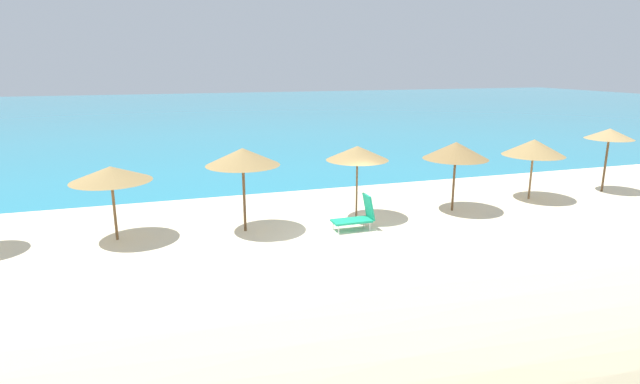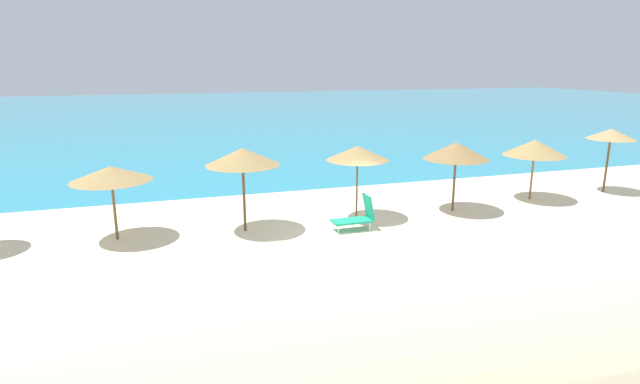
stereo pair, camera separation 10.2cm
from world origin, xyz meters
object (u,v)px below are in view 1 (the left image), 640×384
(beach_umbrella_8, at_px, (610,134))
(lounge_chair_0, at_px, (358,216))
(beach_umbrella_5, at_px, (357,153))
(beach_umbrella_7, at_px, (534,147))
(beach_umbrella_4, at_px, (243,157))
(beach_umbrella_3, at_px, (111,174))
(beach_umbrella_6, at_px, (456,151))

(beach_umbrella_8, height_order, lounge_chair_0, beach_umbrella_8)
(beach_umbrella_5, xyz_separation_m, beach_umbrella_7, (7.94, 0.33, -0.24))
(beach_umbrella_4, xyz_separation_m, lounge_chair_0, (3.68, -1.06, -2.06))
(beach_umbrella_3, relative_size, beach_umbrella_6, 0.94)
(beach_umbrella_4, height_order, beach_umbrella_7, beach_umbrella_4)
(beach_umbrella_7, relative_size, lounge_chair_0, 1.77)
(beach_umbrella_5, relative_size, beach_umbrella_8, 0.96)
(beach_umbrella_4, height_order, lounge_chair_0, beach_umbrella_4)
(beach_umbrella_3, xyz_separation_m, beach_umbrella_5, (8.24, -0.19, 0.25))
(lounge_chair_0, bearing_deg, beach_umbrella_5, -20.86)
(beach_umbrella_5, distance_m, lounge_chair_0, 2.35)
(beach_umbrella_4, bearing_deg, beach_umbrella_3, 174.63)
(beach_umbrella_4, xyz_separation_m, beach_umbrella_5, (4.14, 0.19, -0.13))
(beach_umbrella_6, relative_size, lounge_chair_0, 1.88)
(beach_umbrella_8, bearing_deg, beach_umbrella_5, -178.04)
(beach_umbrella_6, height_order, lounge_chair_0, beach_umbrella_6)
(beach_umbrella_3, relative_size, beach_umbrella_5, 0.93)
(beach_umbrella_6, bearing_deg, beach_umbrella_7, 7.54)
(beach_umbrella_7, xyz_separation_m, lounge_chair_0, (-8.40, -1.58, -1.69))
(beach_umbrella_6, relative_size, beach_umbrella_7, 1.06)
(beach_umbrella_6, xyz_separation_m, beach_umbrella_7, (4.03, 0.53, -0.17))
(beach_umbrella_3, xyz_separation_m, beach_umbrella_8, (20.18, 0.22, 0.38))
(beach_umbrella_5, bearing_deg, lounge_chair_0, -110.12)
(beach_umbrella_4, bearing_deg, beach_umbrella_7, 2.47)
(beach_umbrella_5, xyz_separation_m, beach_umbrella_6, (3.91, -0.20, -0.08))
(beach_umbrella_3, xyz_separation_m, beach_umbrella_6, (12.15, -0.40, 0.17))
(beach_umbrella_5, height_order, lounge_chair_0, beach_umbrella_5)
(beach_umbrella_4, relative_size, beach_umbrella_6, 1.06)
(beach_umbrella_5, bearing_deg, beach_umbrella_3, 178.66)
(lounge_chair_0, bearing_deg, beach_umbrella_4, 73.22)
(beach_umbrella_4, bearing_deg, beach_umbrella_5, 2.66)
(beach_umbrella_4, relative_size, beach_umbrella_8, 1.02)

